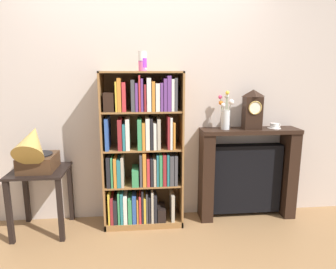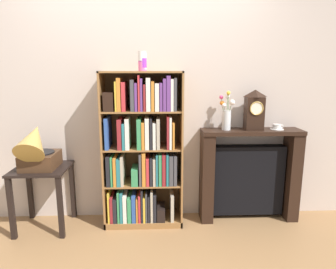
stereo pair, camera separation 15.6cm
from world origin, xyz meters
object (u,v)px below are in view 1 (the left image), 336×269
at_px(flower_vase, 225,115).
at_px(mantel_clock, 253,109).
at_px(fireplace_mantel, 247,174).
at_px(gramophone, 35,150).
at_px(cup_stack, 143,61).
at_px(teacup_with_saucer, 274,126).
at_px(side_table_left, 41,185).
at_px(bookshelf, 142,155).

bearing_deg(flower_vase, mantel_clock, -0.98).
bearing_deg(mantel_clock, fireplace_mantel, 116.74).
height_order(gramophone, fireplace_mantel, gramophone).
height_order(cup_stack, gramophone, cup_stack).
height_order(gramophone, flower_vase, flower_vase).
height_order(gramophone, mantel_clock, mantel_clock).
distance_m(fireplace_mantel, teacup_with_saucer, 0.58).
height_order(cup_stack, fireplace_mantel, cup_stack).
distance_m(cup_stack, mantel_clock, 1.20).
height_order(fireplace_mantel, flower_vase, flower_vase).
distance_m(cup_stack, teacup_with_saucer, 1.50).
bearing_deg(flower_vase, side_table_left, -176.59).
bearing_deg(teacup_with_saucer, gramophone, -175.63).
xyz_separation_m(side_table_left, flower_vase, (1.83, 0.11, 0.65)).
relative_size(side_table_left, teacup_with_saucer, 4.60).
bearing_deg(fireplace_mantel, flower_vase, -175.90).
bearing_deg(bookshelf, cup_stack, -50.20).
xyz_separation_m(flower_vase, teacup_with_saucer, (0.52, -0.00, -0.13)).
bearing_deg(cup_stack, mantel_clock, 3.22).
bearing_deg(mantel_clock, bookshelf, -177.94).
xyz_separation_m(cup_stack, gramophone, (-1.00, -0.12, -0.80)).
distance_m(bookshelf, mantel_clock, 1.21).
xyz_separation_m(mantel_clock, flower_vase, (-0.28, 0.00, -0.05)).
xyz_separation_m(bookshelf, cup_stack, (0.02, -0.02, 0.91)).
height_order(cup_stack, teacup_with_saucer, cup_stack).
height_order(fireplace_mantel, teacup_with_saucer, teacup_with_saucer).
height_order(bookshelf, fireplace_mantel, bookshelf).
height_order(mantel_clock, flower_vase, mantel_clock).
height_order(bookshelf, side_table_left, bookshelf).
distance_m(bookshelf, gramophone, 1.00).
bearing_deg(gramophone, fireplace_mantel, 5.49).
distance_m(mantel_clock, teacup_with_saucer, 0.30).
bearing_deg(fireplace_mantel, gramophone, -174.51).
bearing_deg(fireplace_mantel, bookshelf, -176.70).
distance_m(mantel_clock, flower_vase, 0.28).
bearing_deg(mantel_clock, gramophone, -175.18).
relative_size(cup_stack, gramophone, 0.35).
relative_size(gramophone, flower_vase, 1.32).
distance_m(bookshelf, cup_stack, 0.91).
bearing_deg(flower_vase, gramophone, -174.31).
relative_size(gramophone, mantel_clock, 1.28).
bearing_deg(cup_stack, fireplace_mantel, 4.50).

